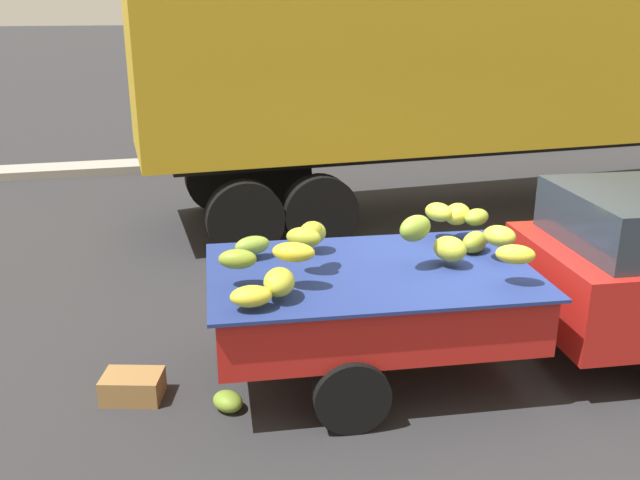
{
  "coord_description": "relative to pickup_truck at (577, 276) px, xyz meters",
  "views": [
    {
      "loc": [
        -2.92,
        -5.72,
        3.36
      ],
      "look_at": [
        -1.34,
        0.59,
        1.12
      ],
      "focal_mm": 38.85,
      "sensor_mm": 36.0,
      "label": 1
    }
  ],
  "objects": [
    {
      "name": "semi_trailer",
      "position": [
        1.88,
        5.14,
        1.65
      ],
      "size": [
        12.11,
        3.13,
        3.95
      ],
      "rotation": [
        0.0,
        0.0,
        0.05
      ],
      "color": "gold",
      "rests_on": "ground"
    },
    {
      "name": "ground",
      "position": [
        -0.96,
        0.37,
        -0.89
      ],
      "size": [
        220.0,
        220.0,
        0.0
      ],
      "primitive_type": "plane",
      "color": "#28282B"
    },
    {
      "name": "curb_strip",
      "position": [
        -0.96,
        9.53,
        -0.81
      ],
      "size": [
        80.0,
        0.8,
        0.16
      ],
      "primitive_type": "cube",
      "color": "gray",
      "rests_on": "ground"
    },
    {
      "name": "fallen_banana_bunch_near_tailgate",
      "position": [
        -3.39,
        -0.09,
        -0.81
      ],
      "size": [
        0.35,
        0.37,
        0.17
      ],
      "primitive_type": "ellipsoid",
      "rotation": [
        0.0,
        0.0,
        5.27
      ],
      "color": "olive",
      "rests_on": "ground"
    },
    {
      "name": "pickup_truck",
      "position": [
        0.0,
        0.0,
        0.0
      ],
      "size": [
        5.3,
        2.25,
        1.7
      ],
      "rotation": [
        0.0,
        0.0,
        -0.09
      ],
      "color": "#B21E19",
      "rests_on": "ground"
    },
    {
      "name": "produce_crate",
      "position": [
        -4.18,
        0.3,
        -0.77
      ],
      "size": [
        0.6,
        0.49,
        0.24
      ],
      "primitive_type": "cube",
      "rotation": [
        0.0,
        0.0,
        -0.27
      ],
      "color": "olive",
      "rests_on": "ground"
    }
  ]
}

